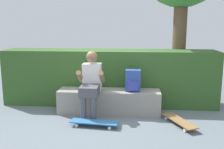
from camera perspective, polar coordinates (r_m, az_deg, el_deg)
ground_plane at (r=4.80m, az=-0.97°, el=-9.44°), size 24.00×24.00×0.00m
bench_main at (r=5.00m, az=-0.64°, el=-5.93°), size 1.93×0.46×0.44m
person_skater at (r=4.72m, az=-4.66°, el=-1.68°), size 0.49×0.62×1.19m
skateboard_near_person at (r=4.39m, az=-3.99°, el=-10.45°), size 0.82×0.29×0.09m
skateboard_beside_bench at (r=4.58m, az=14.53°, el=-9.83°), size 0.52×0.81×0.09m
backpack_on_bench at (r=4.86m, az=4.64°, el=-1.39°), size 0.28×0.23×0.40m
hedge_row at (r=5.48m, az=-0.56°, el=-0.59°), size 4.41×0.69×1.15m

